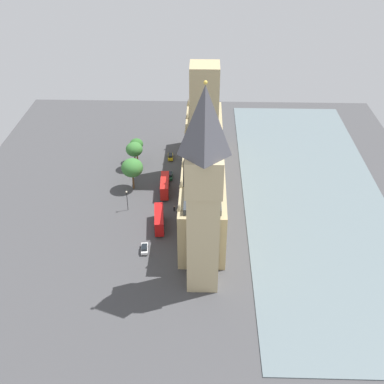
% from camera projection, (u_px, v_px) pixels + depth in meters
% --- Properties ---
extents(ground_plane, '(145.53, 145.53, 0.00)m').
position_uv_depth(ground_plane, '(196.00, 193.00, 149.69)').
color(ground_plane, '#424244').
extents(river_thames, '(43.22, 130.98, 0.25)m').
position_uv_depth(river_thames, '(313.00, 195.00, 148.75)').
color(river_thames, slate).
rests_on(river_thames, ground).
extents(parliament_building, '(12.15, 69.43, 37.04)m').
position_uv_depth(parliament_building, '(203.00, 161.00, 145.75)').
color(parliament_building, tan).
rests_on(parliament_building, ground).
extents(clock_tower, '(8.30, 8.30, 51.33)m').
position_uv_depth(clock_tower, '(204.00, 191.00, 102.55)').
color(clock_tower, tan).
rests_on(clock_tower, ground).
extents(car_yellow_cab_midblock, '(2.04, 4.50, 1.74)m').
position_uv_depth(car_yellow_cab_midblock, '(170.00, 156.00, 167.38)').
color(car_yellow_cab_midblock, gold).
rests_on(car_yellow_cab_midblock, ground).
extents(car_dark_green_near_tower, '(2.01, 4.63, 1.74)m').
position_uv_depth(car_dark_green_near_tower, '(170.00, 176.00, 156.68)').
color(car_dark_green_near_tower, '#19472D').
rests_on(car_dark_green_near_tower, ground).
extents(double_decker_bus_by_river_gate, '(3.04, 10.60, 4.75)m').
position_uv_depth(double_decker_bus_by_river_gate, '(165.00, 185.00, 148.56)').
color(double_decker_bus_by_river_gate, red).
rests_on(double_decker_bus_by_river_gate, ground).
extents(double_decker_bus_far_end, '(3.51, 10.69, 4.75)m').
position_uv_depth(double_decker_bus_far_end, '(159.00, 219.00, 134.01)').
color(double_decker_bus_far_end, red).
rests_on(double_decker_bus_far_end, ground).
extents(car_white_trailing, '(2.17, 4.42, 1.74)m').
position_uv_depth(car_white_trailing, '(144.00, 248.00, 126.23)').
color(car_white_trailing, silver).
rests_on(car_white_trailing, ground).
extents(pedestrian_leading, '(0.62, 0.51, 1.70)m').
position_uv_depth(pedestrian_leading, '(174.00, 209.00, 141.51)').
color(pedestrian_leading, black).
rests_on(pedestrian_leading, ground).
extents(plane_tree_opposite_hall, '(5.59, 5.59, 9.58)m').
position_uv_depth(plane_tree_opposite_hall, '(134.00, 149.00, 158.63)').
color(plane_tree_opposite_hall, brown).
rests_on(plane_tree_opposite_hall, ground).
extents(plane_tree_under_trees, '(6.76, 6.76, 10.42)m').
position_uv_depth(plane_tree_under_trees, '(132.00, 168.00, 147.96)').
color(plane_tree_under_trees, brown).
rests_on(plane_tree_under_trees, ground).
extents(plane_tree_kerbside, '(4.53, 4.53, 8.71)m').
position_uv_depth(plane_tree_kerbside, '(136.00, 144.00, 162.51)').
color(plane_tree_kerbside, brown).
rests_on(plane_tree_kerbside, ground).
extents(street_lamp_corner, '(0.56, 0.56, 6.70)m').
position_uv_depth(street_lamp_corner, '(127.00, 197.00, 139.70)').
color(street_lamp_corner, black).
rests_on(street_lamp_corner, ground).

